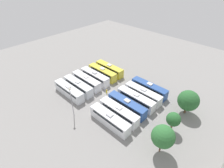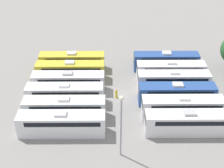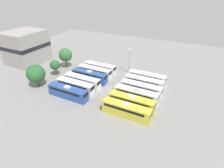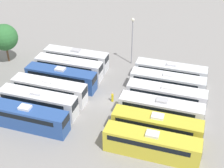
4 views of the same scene
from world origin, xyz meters
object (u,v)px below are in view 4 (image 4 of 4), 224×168
object	(u,v)px
bus_3	(166,96)
bus_8	(49,90)
bus_9	(61,78)
bus_1	(156,126)
bus_5	(170,72)
light_pole	(132,34)
bus_11	(76,58)
bus_2	(161,110)
bus_6	(26,117)
bus_7	(38,102)
bus_0	(151,144)
tree_2	(4,37)
worker_person	(112,97)
bus_4	(167,83)
bus_10	(69,67)

from	to	relation	value
bus_3	bus_8	xyz separation A→B (m)	(-3.82, 17.62, 0.00)
bus_9	bus_1	bearing A→B (deg)	-112.91
bus_5	light_pole	bearing A→B (deg)	62.08
bus_3	bus_11	distance (m)	19.11
bus_3	bus_9	distance (m)	17.45
bus_2	bus_6	world-z (taller)	same
bus_7	bus_9	world-z (taller)	same
bus_0	light_pole	bearing A→B (deg)	20.44
bus_3	bus_5	distance (m)	7.19
bus_11	tree_2	bearing A→B (deg)	98.37
bus_0	worker_person	size ratio (longest dim) A/B	7.38
bus_1	bus_3	bearing A→B (deg)	-0.49
bus_1	bus_6	size ratio (longest dim) A/B	1.00
bus_1	bus_9	bearing A→B (deg)	67.09
bus_2	bus_7	bearing A→B (deg)	101.51
bus_6	bus_7	xyz separation A→B (m)	(3.65, 0.27, 0.00)
bus_4	bus_11	xyz separation A→B (m)	(3.41, 17.36, 0.00)
bus_0	bus_2	bearing A→B (deg)	1.01
bus_1	bus_10	xyz separation A→B (m)	(10.90, 17.59, 0.00)
bus_8	light_pole	bearing A→B (deg)	-31.49
bus_2	bus_3	world-z (taller)	same
bus_7	bus_10	size ratio (longest dim) A/B	1.00
bus_9	tree_2	size ratio (longest dim) A/B	1.61
bus_9	bus_6	bearing A→B (deg)	-179.96
bus_5	tree_2	world-z (taller)	tree_2
bus_5	bus_4	bearing A→B (deg)	-179.36
bus_5	light_pole	world-z (taller)	light_pole
bus_6	bus_1	bearing A→B (deg)	-78.52
bus_4	bus_9	xyz separation A→B (m)	(-3.65, 17.06, 0.00)
bus_3	tree_2	distance (m)	31.59
bus_8	worker_person	bearing A→B (deg)	-76.33
bus_3	bus_8	distance (m)	18.03
bus_3	bus_9	bearing A→B (deg)	89.99
bus_0	bus_10	world-z (taller)	same
worker_person	bus_1	bearing A→B (deg)	-126.37
tree_2	bus_1	bearing A→B (deg)	-111.94
bus_3	light_pole	bearing A→B (deg)	36.23
bus_11	tree_2	world-z (taller)	tree_2
bus_0	bus_4	world-z (taller)	same
bus_8	worker_person	size ratio (longest dim) A/B	7.38
bus_0	bus_8	xyz separation A→B (m)	(7.10, 17.60, 0.00)
tree_2	bus_7	bearing A→B (deg)	-132.87
bus_11	bus_6	bearing A→B (deg)	-179.01
bus_0	bus_11	xyz separation A→B (m)	(17.99, 17.74, 0.00)
bus_4	tree_2	bearing A→B (deg)	87.27
bus_3	bus_10	size ratio (longest dim) A/B	1.00
bus_0	worker_person	distance (m)	12.42
bus_8	bus_9	world-z (taller)	same
bus_6	bus_11	distance (m)	17.95
bus_4	light_pole	world-z (taller)	light_pole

